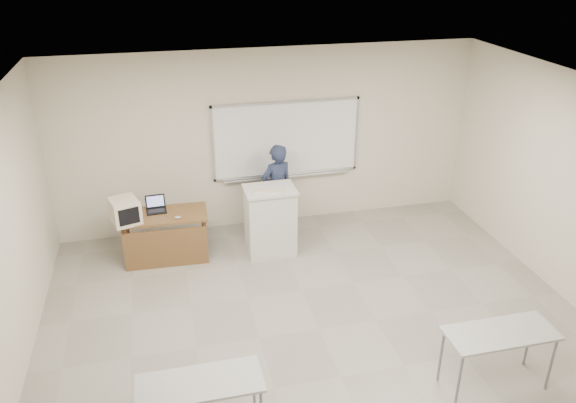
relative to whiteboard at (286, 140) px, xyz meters
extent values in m
cube|color=gray|center=(-0.30, -3.97, -1.49)|extent=(7.00, 8.00, 0.01)
cube|color=white|center=(0.00, 0.00, 0.02)|extent=(2.40, 0.03, 1.20)
cube|color=#B7BABC|center=(0.00, 0.00, 0.64)|extent=(2.48, 0.04, 0.04)
cube|color=#B7BABC|center=(0.00, 0.00, -0.60)|extent=(2.48, 0.04, 0.04)
cube|color=#B7BABC|center=(-1.22, 0.00, 0.02)|extent=(0.04, 0.04, 1.28)
cube|color=#B7BABC|center=(1.22, 0.00, 0.02)|extent=(0.04, 0.04, 1.28)
cube|color=#B7BABC|center=(0.00, -0.05, -0.64)|extent=(2.16, 0.07, 0.02)
cube|color=#ABACA6|center=(-1.90, -4.47, -0.77)|extent=(1.20, 0.50, 0.03)
cylinder|color=slate|center=(-1.35, -4.27, -1.13)|extent=(0.03, 0.03, 0.70)
cube|color=#ABACA6|center=(1.30, -4.47, -0.77)|extent=(1.20, 0.50, 0.03)
cylinder|color=slate|center=(0.75, -4.67, -1.13)|extent=(0.03, 0.03, 0.70)
cylinder|color=slate|center=(1.85, -4.67, -1.13)|extent=(0.03, 0.03, 0.70)
cylinder|color=slate|center=(0.75, -4.27, -1.13)|extent=(0.03, 0.03, 0.70)
cylinder|color=slate|center=(1.85, -4.27, -1.13)|extent=(0.03, 0.03, 0.70)
cube|color=brown|center=(-2.10, -0.82, -0.75)|extent=(1.30, 0.65, 0.04)
cube|color=brown|center=(-2.10, -1.12, -1.17)|extent=(1.23, 0.03, 0.63)
cylinder|color=#4A2A14|center=(-2.69, -1.08, -1.12)|extent=(0.06, 0.06, 0.71)
cylinder|color=#4A2A14|center=(-1.51, -1.08, -1.12)|extent=(0.06, 0.06, 0.71)
cylinder|color=#4A2A14|center=(-2.69, -0.56, -1.12)|extent=(0.06, 0.06, 0.71)
cylinder|color=#4A2A14|center=(-1.51, -0.56, -1.12)|extent=(0.06, 0.06, 0.71)
cube|color=beige|center=(-0.50, -1.02, -0.95)|extent=(0.74, 0.53, 1.05)
cube|color=beige|center=(-0.50, -1.02, -0.41)|extent=(0.78, 0.57, 0.04)
cube|color=beige|center=(-2.65, -0.92, -0.55)|extent=(0.37, 0.39, 0.35)
cube|color=beige|center=(-2.65, -1.13, -0.55)|extent=(0.39, 0.04, 0.37)
cube|color=black|center=(-2.65, -1.16, -0.55)|extent=(0.30, 0.01, 0.25)
cube|color=black|center=(-2.20, -0.72, -0.72)|extent=(0.30, 0.22, 0.02)
cube|color=black|center=(-2.20, -0.73, -0.71)|extent=(0.24, 0.13, 0.01)
cube|color=black|center=(-2.20, -0.58, -0.61)|extent=(0.30, 0.07, 0.20)
cube|color=#7E8BC8|center=(-2.20, -0.59, -0.61)|extent=(0.25, 0.05, 0.16)
ellipsoid|color=#9B9FA3|center=(-1.90, -1.02, -0.71)|extent=(0.11, 0.08, 0.04)
cube|color=beige|center=(-0.55, -1.14, -0.37)|extent=(0.44, 0.24, 0.02)
imported|color=black|center=(-0.26, -0.40, -0.70)|extent=(0.66, 0.54, 1.55)
camera|label=1|loc=(-2.03, -8.61, 3.08)|focal=35.00mm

